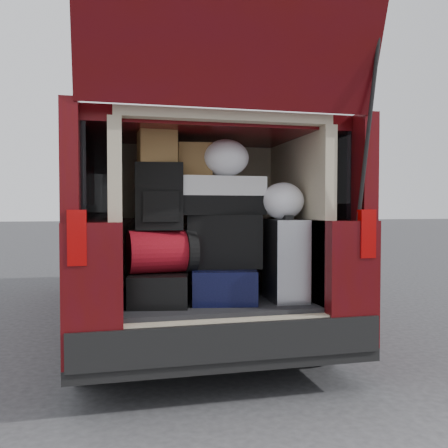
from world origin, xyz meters
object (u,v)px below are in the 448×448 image
(black_hardshell, at_px, (160,287))
(black_soft_case, at_px, (224,241))
(navy_hardshell, at_px, (223,284))
(silver_roller, at_px, (286,260))
(twotone_duffel, at_px, (220,196))
(backpack, at_px, (160,197))
(red_duffel, at_px, (161,251))

(black_hardshell, distance_m, black_soft_case, 0.53)
(navy_hardshell, height_order, silver_roller, silver_roller)
(twotone_duffel, bearing_deg, black_soft_case, -52.34)
(navy_hardshell, relative_size, twotone_duffel, 0.88)
(black_soft_case, bearing_deg, twotone_duffel, 139.68)
(backpack, height_order, twotone_duffel, backpack)
(red_duffel, xyz_separation_m, black_soft_case, (0.43, 0.06, 0.06))
(red_duffel, distance_m, black_soft_case, 0.44)
(silver_roller, relative_size, backpack, 1.26)
(backpack, relative_size, twotone_duffel, 0.75)
(backpack, distance_m, twotone_duffel, 0.43)
(black_hardshell, distance_m, backpack, 0.60)
(red_duffel, xyz_separation_m, backpack, (-0.01, 0.01, 0.36))
(navy_hardshell, distance_m, black_soft_case, 0.29)
(red_duffel, bearing_deg, black_hardshell, 99.17)
(navy_hardshell, xyz_separation_m, red_duffel, (-0.42, -0.03, 0.23))
(navy_hardshell, distance_m, red_duffel, 0.48)
(black_hardshell, distance_m, red_duffel, 0.25)
(black_hardshell, bearing_deg, backpack, -80.16)
(black_hardshell, height_order, backpack, backpack)
(backpack, bearing_deg, navy_hardshell, 9.57)
(black_hardshell, distance_m, navy_hardshell, 0.43)
(red_duffel, xyz_separation_m, twotone_duffel, (0.41, 0.08, 0.37))
(black_hardshell, height_order, navy_hardshell, navy_hardshell)
(backpack, bearing_deg, twotone_duffel, 17.26)
(silver_roller, bearing_deg, red_duffel, 177.51)
(navy_hardshell, relative_size, silver_roller, 0.93)
(navy_hardshell, height_order, black_soft_case, black_soft_case)
(black_hardshell, bearing_deg, twotone_duffel, 16.24)
(black_hardshell, distance_m, silver_roller, 0.87)
(silver_roller, distance_m, backpack, 0.95)
(navy_hardshell, height_order, twotone_duffel, twotone_duffel)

